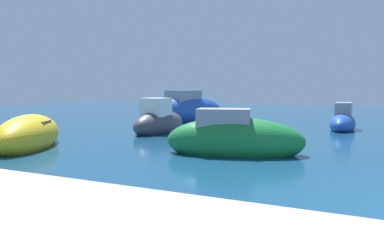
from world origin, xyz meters
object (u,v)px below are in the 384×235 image
object	(u,v)px
moored_boat_3	(188,111)
moored_boat_4	(29,136)
moored_boat_1	(343,122)
moored_boat_2	(234,139)
moored_boat_6	(159,122)

from	to	relation	value
moored_boat_3	moored_boat_4	bearing A→B (deg)	-163.89
moored_boat_1	moored_boat_3	distance (m)	9.19
moored_boat_2	moored_boat_3	size ratio (longest dim) A/B	0.74
moored_boat_4	moored_boat_1	bearing A→B (deg)	108.50
moored_boat_4	moored_boat_6	distance (m)	6.04
moored_boat_3	moored_boat_6	bearing A→B (deg)	-148.44
moored_boat_2	moored_boat_6	size ratio (longest dim) A/B	1.23
moored_boat_6	moored_boat_3	bearing A→B (deg)	13.81
moored_boat_1	moored_boat_4	xyz separation A→B (m)	(-9.69, -10.60, 0.02)
moored_boat_2	moored_boat_6	world-z (taller)	moored_boat_6
moored_boat_1	moored_boat_4	world-z (taller)	moored_boat_1
moored_boat_2	moored_boat_3	bearing A→B (deg)	107.82
moored_boat_1	moored_boat_6	distance (m)	9.17
moored_boat_4	moored_boat_3	bearing A→B (deg)	148.17
moored_boat_3	moored_boat_6	world-z (taller)	moored_boat_3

